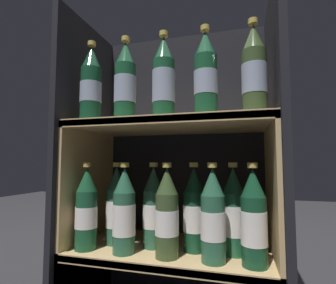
# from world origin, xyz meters

# --- Properties ---
(fridge_back_wall) EXTENTS (0.65, 0.02, 0.97)m
(fridge_back_wall) POSITION_xyz_m (0.00, 0.33, 0.49)
(fridge_back_wall) COLOR black
(fridge_back_wall) RESTS_ON ground_plane
(fridge_side_left) EXTENTS (0.02, 0.36, 0.97)m
(fridge_side_left) POSITION_xyz_m (-0.32, 0.16, 0.49)
(fridge_side_left) COLOR black
(fridge_side_left) RESTS_ON ground_plane
(fridge_side_right) EXTENTS (0.02, 0.36, 0.97)m
(fridge_side_right) POSITION_xyz_m (0.32, 0.16, 0.49)
(fridge_side_right) COLOR black
(fridge_side_right) RESTS_ON ground_plane
(shelf_lower) EXTENTS (0.61, 0.32, 0.22)m
(shelf_lower) POSITION_xyz_m (0.00, 0.15, 0.18)
(shelf_lower) COLOR tan
(shelf_lower) RESTS_ON ground_plane
(shelf_upper) EXTENTS (0.61, 0.32, 0.61)m
(shelf_upper) POSITION_xyz_m (0.00, 0.16, 0.43)
(shelf_upper) COLOR tan
(shelf_upper) RESTS_ON ground_plane
(bottle_upper_front_0) EXTENTS (0.07, 0.07, 0.26)m
(bottle_upper_front_0) POSITION_xyz_m (-0.24, 0.07, 0.72)
(bottle_upper_front_0) COLOR #144228
(bottle_upper_front_0) RESTS_ON shelf_upper
(bottle_upper_front_1) EXTENTS (0.07, 0.07, 0.26)m
(bottle_upper_front_1) POSITION_xyz_m (-0.12, 0.07, 0.72)
(bottle_upper_front_1) COLOR #194C2D
(bottle_upper_front_1) RESTS_ON shelf_upper
(bottle_upper_front_2) EXTENTS (0.07, 0.07, 0.26)m
(bottle_upper_front_2) POSITION_xyz_m (-0.00, 0.07, 0.72)
(bottle_upper_front_2) COLOR #194C2D
(bottle_upper_front_2) RESTS_ON shelf_upper
(bottle_upper_front_3) EXTENTS (0.07, 0.07, 0.26)m
(bottle_upper_front_3) POSITION_xyz_m (0.12, 0.07, 0.72)
(bottle_upper_front_3) COLOR #194C2D
(bottle_upper_front_3) RESTS_ON shelf_upper
(bottle_upper_front_4) EXTENTS (0.07, 0.07, 0.26)m
(bottle_upper_front_4) POSITION_xyz_m (0.25, 0.07, 0.72)
(bottle_upper_front_4) COLOR #384C28
(bottle_upper_front_4) RESTS_ON shelf_upper
(bottle_lower_front_0) EXTENTS (0.07, 0.07, 0.26)m
(bottle_lower_front_0) POSITION_xyz_m (-0.25, 0.07, 0.33)
(bottle_lower_front_0) COLOR #194C2D
(bottle_lower_front_0) RESTS_ON shelf_lower
(bottle_lower_front_1) EXTENTS (0.07, 0.07, 0.26)m
(bottle_lower_front_1) POSITION_xyz_m (-0.12, 0.07, 0.33)
(bottle_lower_front_1) COLOR #285B42
(bottle_lower_front_1) RESTS_ON shelf_lower
(bottle_lower_front_2) EXTENTS (0.07, 0.07, 0.26)m
(bottle_lower_front_2) POSITION_xyz_m (0.01, 0.07, 0.33)
(bottle_lower_front_2) COLOR #384C28
(bottle_lower_front_2) RESTS_ON shelf_lower
(bottle_lower_front_3) EXTENTS (0.07, 0.07, 0.26)m
(bottle_lower_front_3) POSITION_xyz_m (0.14, 0.07, 0.33)
(bottle_lower_front_3) COLOR #285B42
(bottle_lower_front_3) RESTS_ON shelf_lower
(bottle_lower_front_4) EXTENTS (0.07, 0.07, 0.26)m
(bottle_lower_front_4) POSITION_xyz_m (0.24, 0.07, 0.33)
(bottle_lower_front_4) COLOR #144228
(bottle_lower_front_4) RESTS_ON shelf_lower
(bottle_lower_back_0) EXTENTS (0.07, 0.07, 0.26)m
(bottle_lower_back_0) POSITION_xyz_m (-0.18, 0.14, 0.33)
(bottle_lower_back_0) COLOR #285B42
(bottle_lower_back_0) RESTS_ON shelf_lower
(bottle_lower_back_1) EXTENTS (0.07, 0.07, 0.26)m
(bottle_lower_back_1) POSITION_xyz_m (-0.06, 0.14, 0.33)
(bottle_lower_back_1) COLOR #285B42
(bottle_lower_back_1) RESTS_ON shelf_lower
(bottle_lower_back_2) EXTENTS (0.07, 0.07, 0.26)m
(bottle_lower_back_2) POSITION_xyz_m (0.07, 0.14, 0.33)
(bottle_lower_back_2) COLOR #144228
(bottle_lower_back_2) RESTS_ON shelf_lower
(bottle_lower_back_3) EXTENTS (0.07, 0.07, 0.26)m
(bottle_lower_back_3) POSITION_xyz_m (0.19, 0.14, 0.33)
(bottle_lower_back_3) COLOR #1E5638
(bottle_lower_back_3) RESTS_ON shelf_lower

